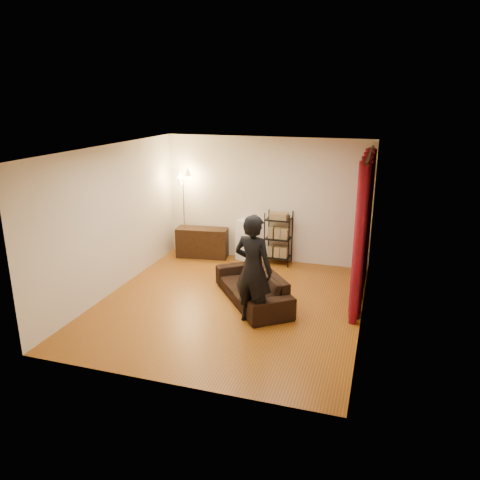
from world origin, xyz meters
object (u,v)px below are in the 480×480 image
(sofa, at_px, (252,286))
(person, at_px, (253,270))
(media_cabinet, at_px, (202,242))
(wire_shelf, at_px, (278,238))
(floor_lamp, at_px, (184,214))
(storage_boxes, at_px, (245,240))

(sofa, relative_size, person, 1.09)
(sofa, xyz_separation_m, media_cabinet, (-1.75, 2.00, 0.05))
(media_cabinet, xyz_separation_m, wire_shelf, (1.74, 0.05, 0.25))
(sofa, height_order, floor_lamp, floor_lamp)
(sofa, height_order, person, person)
(wire_shelf, relative_size, floor_lamp, 0.60)
(person, bearing_deg, wire_shelf, -71.53)
(sofa, bearing_deg, person, -20.78)
(media_cabinet, bearing_deg, person, -62.10)
(storage_boxes, xyz_separation_m, wire_shelf, (0.75, -0.03, 0.12))
(person, xyz_separation_m, floor_lamp, (-2.39, 2.73, 0.07))
(media_cabinet, height_order, wire_shelf, wire_shelf)
(sofa, relative_size, media_cabinet, 1.72)
(storage_boxes, xyz_separation_m, floor_lamp, (-1.41, -0.10, 0.52))
(person, height_order, wire_shelf, person)
(media_cabinet, distance_m, storage_boxes, 1.00)
(person, height_order, media_cabinet, person)
(media_cabinet, xyz_separation_m, floor_lamp, (-0.42, -0.02, 0.64))
(person, bearing_deg, floor_lamp, -34.97)
(floor_lamp, bearing_deg, person, -48.79)
(person, distance_m, wire_shelf, 2.82)
(sofa, relative_size, wire_shelf, 1.70)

